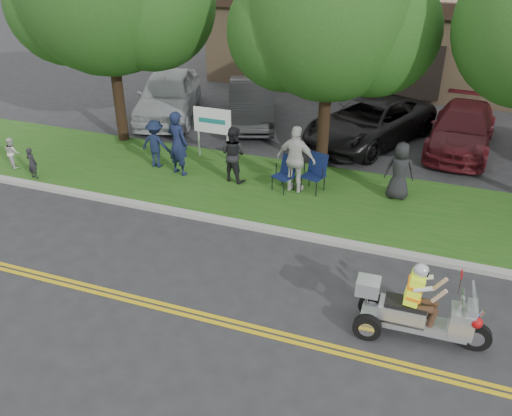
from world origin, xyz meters
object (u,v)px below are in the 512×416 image
(parked_car_left, at_px, (252,102))
(parked_car_right, at_px, (462,129))
(trike_scooter, at_px, (416,312))
(lawn_chair_b, at_px, (316,170))
(lawn_chair_a, at_px, (286,171))
(parked_car_far_left, at_px, (168,95))
(spectator_adult_mid, at_px, (233,154))
(spectator_adult_right, at_px, (296,159))
(parked_car_mid, at_px, (370,122))
(spectator_adult_left, at_px, (178,143))

(parked_car_left, height_order, parked_car_right, parked_car_left)
(trike_scooter, distance_m, lawn_chair_b, 6.10)
(lawn_chair_a, distance_m, parked_car_far_left, 7.73)
(trike_scooter, height_order, parked_car_right, trike_scooter)
(spectator_adult_mid, bearing_deg, spectator_adult_right, -167.41)
(lawn_chair_a, relative_size, parked_car_left, 0.21)
(parked_car_far_left, relative_size, parked_car_left, 1.11)
(parked_car_far_left, bearing_deg, spectator_adult_right, -53.58)
(lawn_chair_b, relative_size, parked_car_far_left, 0.21)
(lawn_chair_a, height_order, spectator_adult_right, spectator_adult_right)
(trike_scooter, height_order, lawn_chair_a, trike_scooter)
(spectator_adult_mid, bearing_deg, parked_car_far_left, -31.04)
(spectator_adult_mid, height_order, parked_car_far_left, parked_car_far_left)
(lawn_chair_a, relative_size, parked_car_mid, 0.18)
(parked_car_right, bearing_deg, spectator_adult_right, -125.45)
(spectator_adult_mid, bearing_deg, lawn_chair_a, -167.24)
(spectator_adult_right, distance_m, parked_car_left, 6.11)
(spectator_adult_right, relative_size, parked_car_right, 0.40)
(parked_car_left, height_order, parked_car_mid, parked_car_left)
(spectator_adult_mid, bearing_deg, spectator_adult_left, 18.48)
(parked_car_left, bearing_deg, spectator_adult_left, -113.85)
(trike_scooter, height_order, parked_car_far_left, parked_car_far_left)
(parked_car_far_left, distance_m, parked_car_mid, 7.76)
(spectator_adult_right, bearing_deg, parked_car_far_left, -29.44)
(lawn_chair_a, height_order, parked_car_far_left, parked_car_far_left)
(spectator_adult_left, height_order, parked_car_mid, spectator_adult_left)
(spectator_adult_mid, bearing_deg, trike_scooter, 152.88)
(trike_scooter, distance_m, parked_car_right, 10.04)
(spectator_adult_left, height_order, spectator_adult_right, spectator_adult_left)
(lawn_chair_b, bearing_deg, parked_car_mid, 95.92)
(parked_car_right, bearing_deg, trike_scooter, -88.56)
(parked_car_right, bearing_deg, parked_car_mid, -166.56)
(lawn_chair_a, distance_m, spectator_adult_mid, 1.64)
(parked_car_far_left, height_order, parked_car_right, parked_car_far_left)
(lawn_chair_a, bearing_deg, lawn_chair_b, 43.00)
(spectator_adult_mid, relative_size, spectator_adult_right, 0.86)
(spectator_adult_mid, bearing_deg, parked_car_left, -61.26)
(trike_scooter, bearing_deg, parked_car_right, 85.34)
(parked_car_mid, bearing_deg, spectator_adult_left, -111.27)
(spectator_adult_right, bearing_deg, spectator_adult_mid, 4.73)
(parked_car_far_left, bearing_deg, lawn_chair_a, -54.73)
(spectator_adult_left, bearing_deg, lawn_chair_b, -157.71)
(lawn_chair_b, xyz_separation_m, parked_car_left, (-3.76, 4.90, 0.06))
(spectator_adult_left, bearing_deg, spectator_adult_mid, -158.09)
(lawn_chair_a, bearing_deg, trike_scooter, -25.11)
(spectator_adult_mid, xyz_separation_m, parked_car_right, (6.17, 5.09, -0.23))
(spectator_adult_right, height_order, parked_car_right, spectator_adult_right)
(lawn_chair_b, bearing_deg, spectator_adult_right, -136.79)
(lawn_chair_b, height_order, spectator_adult_mid, spectator_adult_mid)
(lawn_chair_b, distance_m, parked_car_left, 6.18)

